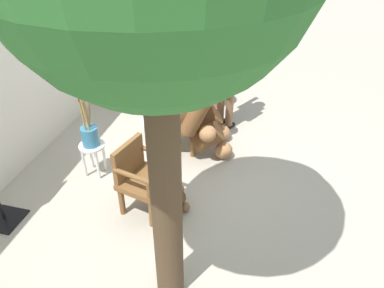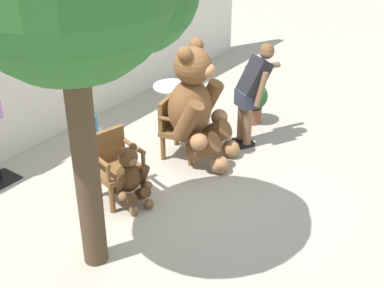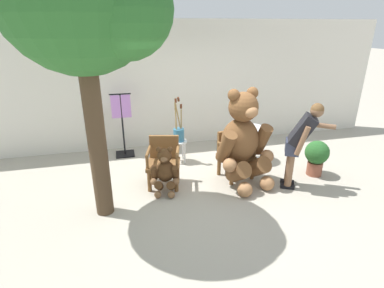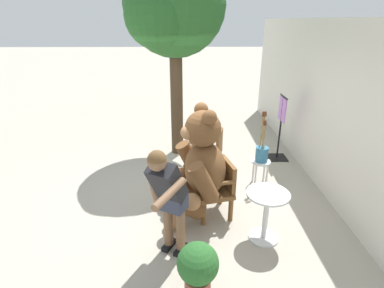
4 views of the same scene
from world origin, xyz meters
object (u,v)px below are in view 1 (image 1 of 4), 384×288
(brush_bucket, at_px, (89,133))
(potted_plant, at_px, (217,84))
(teddy_bear_large, at_px, (193,98))
(white_stool, at_px, (93,151))
(person_visitor, at_px, (231,72))
(wooden_chair_left, at_px, (142,176))
(teddy_bear_small, at_px, (164,185))
(wooden_chair_right, at_px, (174,120))
(round_side_table, at_px, (150,98))

(brush_bucket, relative_size, potted_plant, 1.34)
(teddy_bear_large, bearing_deg, white_stool, 128.63)
(teddy_bear_large, xyz_separation_m, person_visitor, (0.86, -0.39, 0.07))
(brush_bucket, bearing_deg, teddy_bear_large, -51.29)
(person_visitor, xyz_separation_m, brush_bucket, (-1.77, 1.53, -0.26))
(wooden_chair_left, height_order, person_visitor, person_visitor)
(teddy_bear_large, bearing_deg, person_visitor, -24.56)
(wooden_chair_left, xyz_separation_m, potted_plant, (2.83, -0.33, -0.07))
(teddy_bear_small, bearing_deg, potted_plant, -1.04)
(white_stool, bearing_deg, teddy_bear_small, -112.29)
(brush_bucket, bearing_deg, white_stool, 24.16)
(teddy_bear_small, distance_m, potted_plant, 2.86)
(person_visitor, height_order, brush_bucket, person_visitor)
(wooden_chair_right, bearing_deg, teddy_bear_large, -82.41)
(white_stool, distance_m, brush_bucket, 0.29)
(teddy_bear_large, xyz_separation_m, teddy_bear_small, (-1.38, -0.01, -0.44))
(round_side_table, bearing_deg, teddy_bear_large, -122.95)
(person_visitor, relative_size, round_side_table, 2.12)
(wooden_chair_left, distance_m, teddy_bear_large, 1.43)
(teddy_bear_small, height_order, white_stool, teddy_bear_small)
(wooden_chair_right, xyz_separation_m, white_stool, (-0.87, 0.87, -0.11))
(teddy_bear_large, distance_m, round_side_table, 1.10)
(wooden_chair_left, distance_m, wooden_chair_right, 1.32)
(white_stool, relative_size, brush_bucket, 0.50)
(wooden_chair_right, relative_size, round_side_table, 1.19)
(teddy_bear_large, height_order, person_visitor, teddy_bear_large)
(wooden_chair_right, height_order, brush_bucket, brush_bucket)
(teddy_bear_small, bearing_deg, round_side_table, 24.38)
(teddy_bear_small, bearing_deg, wooden_chair_left, 84.94)
(teddy_bear_large, bearing_deg, brush_bucket, 128.71)
(teddy_bear_large, xyz_separation_m, potted_plant, (1.48, -0.07, -0.44))
(wooden_chair_left, bearing_deg, round_side_table, 17.32)
(wooden_chair_left, distance_m, teddy_bear_small, 0.29)
(round_side_table, bearing_deg, wooden_chair_left, -162.68)
(potted_plant, bearing_deg, teddy_bear_large, 177.47)
(wooden_chair_left, xyz_separation_m, round_side_table, (1.92, 0.60, -0.01))
(potted_plant, bearing_deg, white_stool, 153.26)
(teddy_bear_large, height_order, potted_plant, teddy_bear_large)
(wooden_chair_right, bearing_deg, round_side_table, 44.99)
(brush_bucket, xyz_separation_m, round_side_table, (1.47, -0.27, -0.20))
(potted_plant, bearing_deg, person_visitor, -152.32)
(brush_bucket, bearing_deg, person_visitor, -40.85)
(brush_bucket, distance_m, potted_plant, 2.68)
(white_stool, xyz_separation_m, brush_bucket, (-0.00, -0.00, 0.29))
(wooden_chair_right, height_order, potted_plant, wooden_chair_right)
(wooden_chair_left, xyz_separation_m, wooden_chair_right, (1.32, 0.00, 0.00))
(wooden_chair_right, xyz_separation_m, potted_plant, (1.51, -0.33, -0.07))
(wooden_chair_left, distance_m, person_visitor, 2.35)
(wooden_chair_left, distance_m, brush_bucket, 0.99)
(wooden_chair_left, relative_size, brush_bucket, 0.94)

